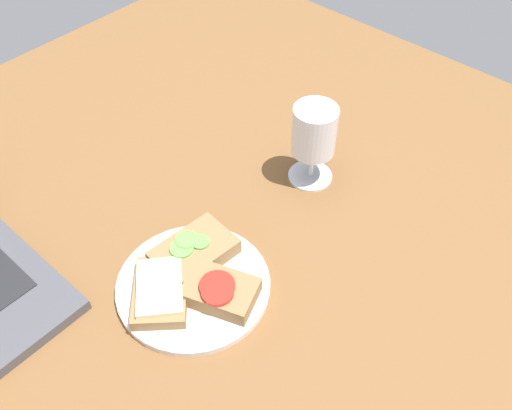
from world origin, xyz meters
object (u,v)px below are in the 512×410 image
sandwich_with_cheese (162,293)px  sandwich_with_tomato (220,291)px  plate (193,286)px  sandwich_with_cucumber (194,252)px  wine_glass (312,133)px

sandwich_with_cheese → sandwich_with_tomato: (5.37, -5.86, 0.25)cm
plate → sandwich_with_cheese: size_ratio=1.70×
sandwich_with_cucumber → wine_glass: (25.84, -1.01, 7.02)cm
plate → sandwich_with_cucumber: bearing=43.6°
plate → sandwich_with_cucumber: size_ratio=1.78×
sandwich_with_cucumber → wine_glass: wine_glass is taller
sandwich_with_cheese → sandwich_with_tomato: bearing=-47.5°
sandwich_with_cucumber → sandwich_with_tomato: 8.08cm
sandwich_with_tomato → sandwich_with_cheese: bearing=132.5°
sandwich_with_cucumber → sandwich_with_cheese: (-7.77, -1.86, -0.13)cm
plate → sandwich_with_tomato: 5.04cm
plate → wine_glass: (29.19, 2.19, 8.92)cm
sandwich_with_cucumber → sandwich_with_cheese: size_ratio=0.95×
wine_glass → sandwich_with_tomato: bearing=-166.6°
sandwich_with_cheese → wine_glass: 34.37cm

